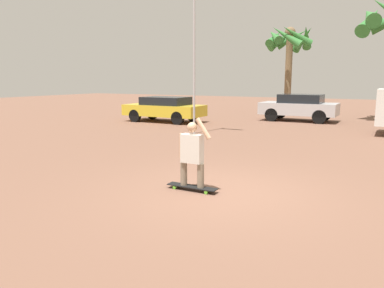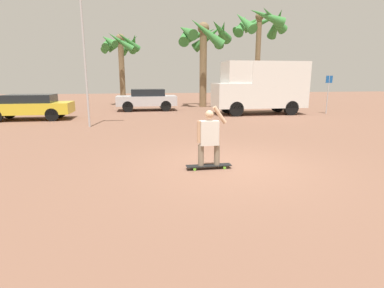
{
  "view_description": "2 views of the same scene",
  "coord_description": "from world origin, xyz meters",
  "views": [
    {
      "loc": [
        2.94,
        -6.75,
        2.27
      ],
      "look_at": [
        -0.8,
        0.18,
        0.9
      ],
      "focal_mm": 35.0,
      "sensor_mm": 36.0,
      "label": 1
    },
    {
      "loc": [
        -2.24,
        -6.98,
        2.13
      ],
      "look_at": [
        -0.95,
        0.2,
        0.55
      ],
      "focal_mm": 28.0,
      "sensor_mm": 36.0,
      "label": 2
    }
  ],
  "objects": [
    {
      "name": "person_skateboarder",
      "position": [
        -0.61,
        -0.18,
        0.83
      ],
      "size": [
        0.71,
        0.22,
        1.44
      ],
      "color": "gray",
      "rests_on": "skateboard"
    },
    {
      "name": "camper_van",
      "position": [
        5.23,
        10.62,
        1.71
      ],
      "size": [
        5.57,
        2.07,
        3.16
      ],
      "color": "black",
      "rests_on": "ground_plane"
    },
    {
      "name": "parked_car_silver",
      "position": [
        -1.63,
        14.07,
        0.79
      ],
      "size": [
        4.05,
        1.89,
        1.46
      ],
      "color": "black",
      "rests_on": "ground_plane"
    },
    {
      "name": "street_sign",
      "position": [
        9.41,
        10.07,
        1.51
      ],
      "size": [
        0.44,
        0.06,
        2.34
      ],
      "color": "#B7B7BC",
      "rests_on": "ground_plane"
    },
    {
      "name": "skateboard",
      "position": [
        -0.61,
        -0.18,
        0.07
      ],
      "size": [
        1.1,
        0.24,
        0.09
      ],
      "color": "black",
      "rests_on": "ground_plane"
    },
    {
      "name": "parked_car_yellow",
      "position": [
        -7.93,
        10.26,
        0.73
      ],
      "size": [
        4.29,
        1.88,
        1.34
      ],
      "color": "black",
      "rests_on": "ground_plane"
    },
    {
      "name": "palm_tree_near_van",
      "position": [
        6.93,
        15.69,
        6.09
      ],
      "size": [
        4.09,
        4.23,
        7.32
      ],
      "color": "brown",
      "rests_on": "ground_plane"
    },
    {
      "name": "palm_tree_center_background",
      "position": [
        2.8,
        16.1,
        5.16
      ],
      "size": [
        4.29,
        4.39,
        6.48
      ],
      "color": "brown",
      "rests_on": "ground_plane"
    },
    {
      "name": "flagpole",
      "position": [
        -4.36,
        7.12,
        3.83
      ],
      "size": [
        1.11,
        0.12,
        6.63
      ],
      "color": "#B7B7BC",
      "rests_on": "ground_plane"
    },
    {
      "name": "palm_tree_far_left",
      "position": [
        -3.47,
        18.58,
        4.64
      ],
      "size": [
        3.33,
        3.34,
        5.77
      ],
      "color": "brown",
      "rests_on": "ground_plane"
    },
    {
      "name": "ground_plane",
      "position": [
        0.0,
        0.0,
        0.0
      ],
      "size": [
        80.0,
        80.0,
        0.0
      ],
      "primitive_type": "plane",
      "color": "brown"
    }
  ]
}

